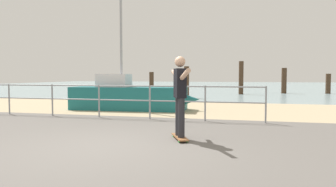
{
  "coord_description": "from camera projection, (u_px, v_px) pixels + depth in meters",
  "views": [
    {
      "loc": [
        2.41,
        -5.4,
        1.34
      ],
      "look_at": [
        0.54,
        2.0,
        0.9
      ],
      "focal_mm": 33.37,
      "sensor_mm": 36.0,
      "label": 1
    }
  ],
  "objects": [
    {
      "name": "groyne_post_3",
      "position": [
        284.0,
        81.0,
        23.08
      ],
      "size": [
        0.37,
        0.37,
        1.9
      ],
      "primitive_type": "cylinder",
      "color": "#422D1E",
      "rests_on": "ground"
    },
    {
      "name": "groyne_post_1",
      "position": [
        187.0,
        82.0,
        18.46
      ],
      "size": [
        0.3,
        0.3,
        1.88
      ],
      "primitive_type": "cylinder",
      "color": "#422D1E",
      "rests_on": "ground"
    },
    {
      "name": "beach_strip",
      "position": [
        185.0,
        109.0,
        12.67
      ],
      "size": [
        24.0,
        6.0,
        0.04
      ],
      "primitive_type": "cube",
      "color": "tan",
      "rests_on": "ground"
    },
    {
      "name": "ground_plane",
      "position": [
        88.0,
        160.0,
        4.93
      ],
      "size": [
        24.0,
        10.0,
        0.04
      ],
      "primitive_type": "cube",
      "color": "#605B56",
      "rests_on": "ground"
    },
    {
      "name": "skateboard",
      "position": [
        180.0,
        137.0,
        6.45
      ],
      "size": [
        0.51,
        0.81,
        0.08
      ],
      "color": "brown",
      "rests_on": "ground"
    },
    {
      "name": "skateboarder",
      "position": [
        180.0,
        91.0,
        6.4
      ],
      "size": [
        0.68,
        1.35,
        1.65
      ],
      "color": "#26262B",
      "rests_on": "skateboard"
    },
    {
      "name": "groyne_post_0",
      "position": [
        152.0,
        83.0,
        22.04
      ],
      "size": [
        0.32,
        0.32,
        1.59
      ],
      "primitive_type": "cylinder",
      "color": "#422D1E",
      "rests_on": "ground"
    },
    {
      "name": "groyne_post_4",
      "position": [
        328.0,
        84.0,
        22.66
      ],
      "size": [
        0.35,
        0.35,
        1.48
      ],
      "primitive_type": "cylinder",
      "color": "#422D1E",
      "rests_on": "ground"
    },
    {
      "name": "sea_surface",
      "position": [
        227.0,
        86.0,
        39.78
      ],
      "size": [
        72.0,
        50.0,
        0.04
      ],
      "primitive_type": "cube",
      "color": "#849EA3",
      "rests_on": "ground"
    },
    {
      "name": "sailboat",
      "position": [
        133.0,
        97.0,
        12.08
      ],
      "size": [
        5.0,
        1.65,
        4.79
      ],
      "color": "#19666B",
      "rests_on": "ground"
    },
    {
      "name": "railing_fence",
      "position": [
        75.0,
        95.0,
        10.06
      ],
      "size": [
        11.83,
        0.05,
        1.05
      ],
      "color": "gray",
      "rests_on": "ground"
    },
    {
      "name": "groyne_post_2",
      "position": [
        241.0,
        78.0,
        21.98
      ],
      "size": [
        0.33,
        0.33,
        2.35
      ],
      "primitive_type": "cylinder",
      "color": "#422D1E",
      "rests_on": "ground"
    }
  ]
}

